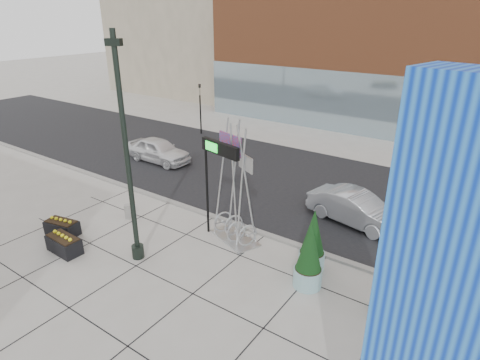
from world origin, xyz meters
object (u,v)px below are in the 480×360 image
Objects in this scene: public_art_sculpture at (235,210)px; overhead_street_sign at (220,155)px; blue_pylon at (445,343)px; concrete_bollard at (128,211)px; lamp_post at (129,176)px; car_silver_mid at (356,209)px; car_white_west at (159,150)px.

public_art_sculpture reaches higher than overhead_street_sign.
blue_pylon is 11.35m from public_art_sculpture.
overhead_street_sign reaches higher than concrete_bollard.
car_silver_mid is (6.33, 7.92, -2.87)m from lamp_post.
concrete_bollard is 0.15× the size of car_silver_mid.
concrete_bollard is at bearing 133.63° from car_silver_mid.
blue_pylon is at bearing -20.60° from overhead_street_sign.
lamp_post is 4.91m from concrete_bollard.
lamp_post is 10.54m from car_silver_mid.
overhead_street_sign is 0.97× the size of car_white_west.
concrete_bollard is at bearing -145.01° from car_white_west.
concrete_bollard is (-2.99, 2.08, -3.29)m from lamp_post.
overhead_street_sign is at bearing 161.25° from blue_pylon.
public_art_sculpture reaches higher than car_silver_mid.
overhead_street_sign reaches higher than car_white_west.
lamp_post reaches higher than public_art_sculpture.
car_silver_mid is at bearing 69.75° from public_art_sculpture.
lamp_post is 1.96× the size of overhead_street_sign.
car_silver_mid is (9.33, 5.84, 0.42)m from concrete_bollard.
blue_pylon is at bearing -19.02° from concrete_bollard.
concrete_bollard is 11.01m from car_silver_mid.
overhead_street_sign is at bearing 14.22° from concrete_bollard.
public_art_sculpture is 1.20× the size of overhead_street_sign.
public_art_sculpture reaches higher than car_white_west.
car_white_west reaches higher than concrete_bollard.
car_white_west is 0.99× the size of car_silver_mid.
car_silver_mid is (13.93, -0.78, -0.02)m from car_white_west.
blue_pylon is 11.77m from lamp_post.
lamp_post is at bearing -138.70° from car_white_west.
concrete_bollard is at bearing 175.09° from blue_pylon.
overhead_street_sign is (-9.57, 6.18, -0.31)m from blue_pylon.
car_white_west is (-4.60, 6.62, 0.44)m from concrete_bollard.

